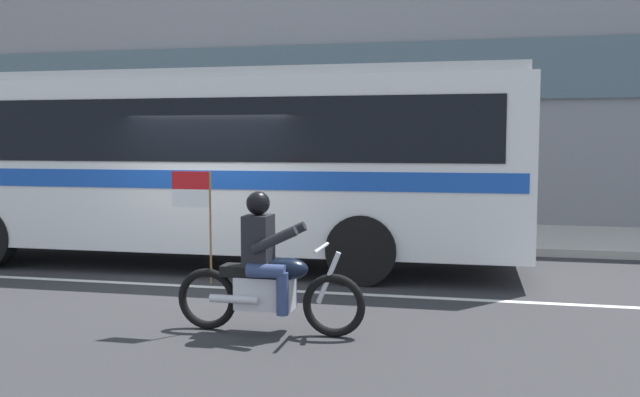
{
  "coord_description": "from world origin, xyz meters",
  "views": [
    {
      "loc": [
        3.95,
        -9.86,
        2.11
      ],
      "look_at": [
        1.89,
        -0.64,
        1.32
      ],
      "focal_mm": 38.73,
      "sensor_mm": 36.0,
      "label": 1
    }
  ],
  "objects": [
    {
      "name": "ground_plane",
      "position": [
        0.0,
        0.0,
        0.0
      ],
      "size": [
        60.0,
        60.0,
        0.0
      ],
      "primitive_type": "plane",
      "color": "#2B2B2D"
    },
    {
      "name": "sidewalk_curb",
      "position": [
        0.0,
        5.1,
        0.07
      ],
      "size": [
        28.0,
        3.8,
        0.15
      ],
      "primitive_type": "cube",
      "color": "#B7B2A8",
      "rests_on": "ground_plane"
    },
    {
      "name": "lane_center_stripe",
      "position": [
        0.0,
        -0.6,
        0.0
      ],
      "size": [
        26.6,
        0.14,
        0.01
      ],
      "primitive_type": "cube",
      "color": "silver",
      "rests_on": "ground_plane"
    },
    {
      "name": "office_building_facade",
      "position": [
        0.0,
        7.39,
        5.42
      ],
      "size": [
        28.0,
        0.89,
        10.83
      ],
      "color": "gray",
      "rests_on": "ground_plane"
    },
    {
      "name": "transit_bus",
      "position": [
        -0.61,
        1.19,
        1.88
      ],
      "size": [
        10.82,
        2.66,
        3.22
      ],
      "color": "white",
      "rests_on": "ground_plane"
    },
    {
      "name": "motorcycle_with_rider",
      "position": [
        1.75,
        -2.7,
        0.67
      ],
      "size": [
        2.2,
        0.64,
        1.78
      ],
      "color": "black",
      "rests_on": "ground_plane"
    },
    {
      "name": "fire_hydrant",
      "position": [
        -0.98,
        4.04,
        0.52
      ],
      "size": [
        0.22,
        0.3,
        0.75
      ],
      "color": "red",
      "rests_on": "sidewalk_curb"
    }
  ]
}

